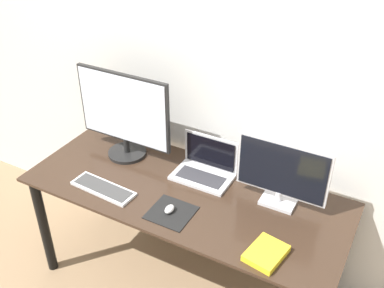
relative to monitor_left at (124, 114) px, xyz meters
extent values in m
cube|color=silver|center=(0.49, 0.28, 0.22)|extent=(7.00, 0.05, 2.50)
cube|color=#332319|center=(0.49, -0.15, -0.29)|extent=(1.80, 0.73, 0.02)
cylinder|color=black|center=(-0.35, -0.45, -0.67)|extent=(0.06, 0.06, 0.74)
cylinder|color=black|center=(-0.35, 0.16, -0.67)|extent=(0.06, 0.06, 0.74)
cylinder|color=black|center=(1.33, 0.16, -0.67)|extent=(0.06, 0.06, 0.74)
cylinder|color=black|center=(0.00, 0.00, -0.27)|extent=(0.23, 0.23, 0.02)
cylinder|color=black|center=(0.00, 0.00, -0.21)|extent=(0.04, 0.04, 0.09)
cube|color=black|center=(0.00, 0.00, 0.04)|extent=(0.61, 0.02, 0.44)
cube|color=silver|center=(0.00, -0.01, 0.04)|extent=(0.59, 0.01, 0.41)
cube|color=silver|center=(0.98, 0.00, -0.27)|extent=(0.18, 0.13, 0.02)
cylinder|color=silver|center=(0.98, 0.00, -0.23)|extent=(0.04, 0.04, 0.06)
cube|color=silver|center=(0.98, 0.00, -0.06)|extent=(0.48, 0.02, 0.31)
cube|color=black|center=(0.98, -0.01, -0.06)|extent=(0.46, 0.01, 0.29)
cube|color=silver|center=(0.52, 0.00, -0.27)|extent=(0.34, 0.21, 0.02)
cube|color=#2D2D33|center=(0.52, -0.02, -0.26)|extent=(0.28, 0.11, 0.00)
cube|color=silver|center=(0.52, 0.11, -0.16)|extent=(0.34, 0.01, 0.20)
cube|color=black|center=(0.52, 0.10, -0.16)|extent=(0.30, 0.00, 0.18)
cube|color=silver|center=(0.09, -0.36, -0.27)|extent=(0.39, 0.15, 0.02)
cube|color=#383838|center=(0.09, -0.36, -0.26)|extent=(0.35, 0.12, 0.00)
cube|color=black|center=(0.52, -0.34, -0.28)|extent=(0.22, 0.21, 0.00)
ellipsoid|color=silver|center=(0.51, -0.34, -0.26)|extent=(0.04, 0.07, 0.03)
cube|color=yellow|center=(1.06, -0.39, -0.26)|extent=(0.18, 0.22, 0.03)
cube|color=white|center=(1.06, -0.39, -0.26)|extent=(0.18, 0.21, 0.03)
camera|label=1|loc=(1.46, -1.84, 1.27)|focal=42.00mm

